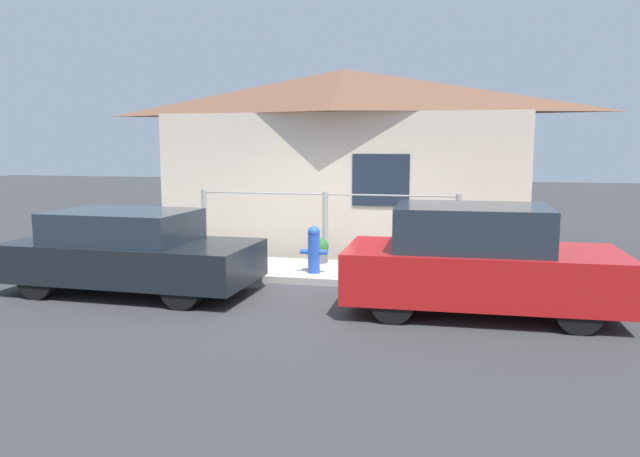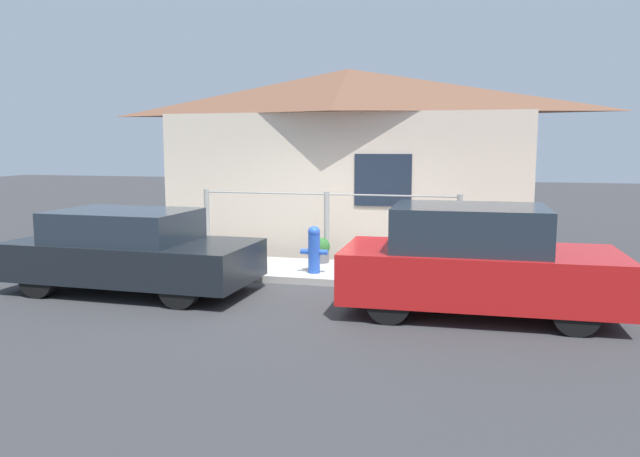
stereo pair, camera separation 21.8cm
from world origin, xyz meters
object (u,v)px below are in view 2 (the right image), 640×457
at_px(car_left, 131,251).
at_px(potted_plant_near_hydrant, 321,250).
at_px(car_right, 476,262).
at_px(fire_hydrant, 314,248).

distance_m(car_left, potted_plant_near_hydrant, 3.45).
height_order(car_left, car_right, car_right).
bearing_deg(potted_plant_near_hydrant, fire_hydrant, -83.12).
relative_size(car_right, fire_hydrant, 4.60).
bearing_deg(potted_plant_near_hydrant, car_right, -41.44).
bearing_deg(car_right, car_left, 178.47).
bearing_deg(fire_hydrant, car_right, -29.89).
bearing_deg(potted_plant_near_hydrant, car_left, -134.67).
relative_size(car_right, potted_plant_near_hydrant, 7.93).
xyz_separation_m(car_right, potted_plant_near_hydrant, (-2.77, 2.45, -0.36)).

